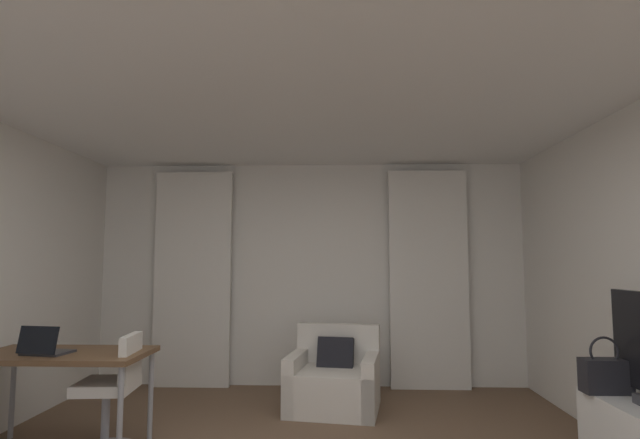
{
  "coord_description": "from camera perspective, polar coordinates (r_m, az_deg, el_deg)",
  "views": [
    {
      "loc": [
        0.32,
        -2.67,
        1.43
      ],
      "look_at": [
        0.18,
        1.31,
        1.79
      ],
      "focal_mm": 26.76,
      "sensor_mm": 36.0,
      "label": 1
    }
  ],
  "objects": [
    {
      "name": "curtain_left_panel",
      "position": [
        5.82,
        -14.98,
        -6.72
      ],
      "size": [
        0.9,
        0.06,
        2.5
      ],
      "color": "silver",
      "rests_on": "ground"
    },
    {
      "name": "handbag_primary",
      "position": [
        3.81,
        30.96,
        -15.6
      ],
      "size": [
        0.3,
        0.14,
        0.37
      ],
      "color": "black",
      "rests_on": "tv_console"
    },
    {
      "name": "armchair",
      "position": [
        4.94,
        1.72,
        -18.74
      ],
      "size": [
        0.96,
        0.89,
        0.79
      ],
      "color": "silver",
      "rests_on": "ground"
    },
    {
      "name": "desk",
      "position": [
        4.28,
        -28.29,
        -14.65
      ],
      "size": [
        1.25,
        0.65,
        0.74
      ],
      "color": "brown",
      "rests_on": "ground"
    },
    {
      "name": "wall_window",
      "position": [
        5.71,
        -1.17,
        -6.42
      ],
      "size": [
        5.12,
        0.06,
        2.6
      ],
      "color": "silver",
      "rests_on": "ground"
    },
    {
      "name": "ceiling",
      "position": [
        2.94,
        -4.58,
        18.95
      ],
      "size": [
        5.12,
        6.12,
        0.06
      ],
      "primitive_type": "cube",
      "color": "white",
      "rests_on": "wall_left"
    },
    {
      "name": "laptop",
      "position": [
        4.23,
        -30.06,
        -13.19
      ],
      "size": [
        0.35,
        0.29,
        0.22
      ],
      "color": "#2D2D33",
      "rests_on": "desk"
    },
    {
      "name": "desk_chair",
      "position": [
        4.14,
        -23.66,
        -19.2
      ],
      "size": [
        0.48,
        0.48,
        0.88
      ],
      "color": "gray",
      "rests_on": "ground"
    },
    {
      "name": "curtain_right_panel",
      "position": [
        5.67,
        12.86,
        -6.81
      ],
      "size": [
        0.9,
        0.06,
        2.5
      ],
      "color": "silver",
      "rests_on": "ground"
    }
  ]
}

